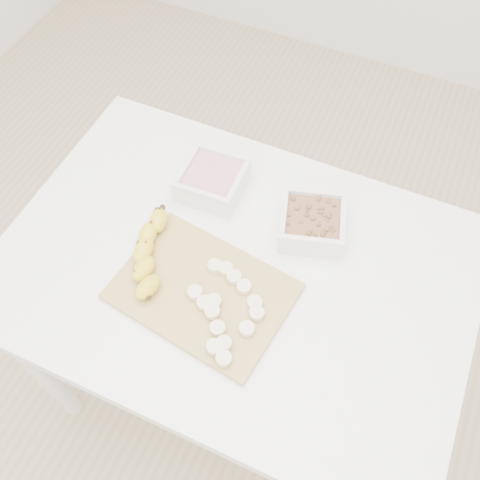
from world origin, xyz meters
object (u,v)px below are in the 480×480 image
at_px(banana, 150,254).
at_px(table, 235,287).
at_px(cutting_board, 203,292).
at_px(bowl_granola, 312,223).
at_px(bowl_yogurt, 213,180).

bearing_deg(banana, table, 11.14).
height_order(table, cutting_board, cutting_board).
height_order(table, bowl_granola, bowl_granola).
bearing_deg(banana, bowl_granola, 27.36).
bearing_deg(table, cutting_board, -110.83).
relative_size(bowl_granola, cutting_board, 0.49).
bearing_deg(bowl_yogurt, banana, -98.17).
relative_size(bowl_granola, banana, 0.78).
distance_m(bowl_yogurt, cutting_board, 0.27).
relative_size(bowl_yogurt, cutting_board, 0.41).
relative_size(table, cutting_board, 2.90).
relative_size(table, bowl_yogurt, 7.00).
bearing_deg(bowl_granola, cutting_board, -122.33).
bearing_deg(bowl_yogurt, cutting_board, -68.79).
distance_m(table, bowl_granola, 0.23).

